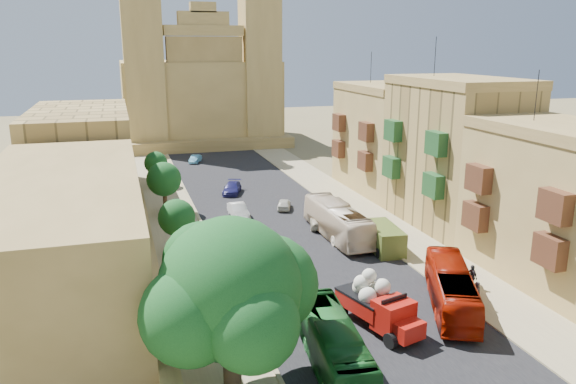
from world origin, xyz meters
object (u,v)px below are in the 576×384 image
red_truck (378,304)px  car_white_b (284,204)px  pedestrian_c (472,277)px  bus_cream_east (337,221)px  bus_green_north (333,345)px  car_blue_b (195,159)px  street_tree_c (164,179)px  bus_red_east (451,288)px  pedestrian_a (476,295)px  street_tree_d (156,163)px  olive_pickup (383,238)px  ficus_tree (232,293)px  car_cream (321,219)px  car_blue_a (263,281)px  car_white_a (238,210)px  car_dkblue (232,188)px  street_tree_b (177,218)px  church (200,88)px  street_tree_a (197,269)px

red_truck → car_white_b: (1.79, 26.10, -0.98)m
pedestrian_c → bus_cream_east: bearing=-162.3°
bus_green_north → car_blue_b: (0.40, 56.36, -0.80)m
street_tree_c → bus_red_east: street_tree_c is taller
car_white_b → pedestrian_a: size_ratio=1.82×
street_tree_d → olive_pickup: street_tree_d is taller
red_truck → olive_pickup: (6.30, 12.07, -0.52)m
ficus_tree → car_cream: (13.17, 23.66, -4.62)m
bus_red_east → car_blue_a: (-10.85, 6.56, -0.83)m
bus_cream_east → pedestrian_a: size_ratio=6.10×
ficus_tree → street_tree_d: 44.07m
car_white_a → car_blue_a: bearing=-98.0°
olive_pickup → car_dkblue: size_ratio=1.18×
ficus_tree → street_tree_c: bearing=91.0°
bus_red_east → pedestrian_c: bus_red_east is taller
car_white_b → car_blue_b: bearing=-58.3°
street_tree_b → car_blue_a: bearing=-59.5°
street_tree_d → pedestrian_c: 41.45m
car_blue_a → street_tree_b: bearing=103.0°
olive_pickup → car_white_a: 15.93m
church → bus_red_east: size_ratio=3.66×
church → pedestrian_a: (7.50, -70.06, -8.62)m
car_blue_a → olive_pickup: bearing=3.9°
bus_cream_east → car_white_a: size_ratio=2.65×
street_tree_a → car_white_a: (6.84, 20.66, -2.70)m
red_truck → car_dkblue: (-2.14, 34.00, -0.90)m
olive_pickup → pedestrian_c: size_ratio=2.99×
bus_green_north → car_blue_b: bearing=96.3°
pedestrian_c → church: bearing=-175.9°
car_dkblue → pedestrian_c: size_ratio=2.53×
red_truck → olive_pickup: size_ratio=1.21×
street_tree_c → car_blue_a: (5.00, -20.50, -3.02)m
red_truck → car_blue_b: 53.18m
street_tree_a → street_tree_b: 12.00m
street_tree_c → car_blue_a: bearing=-76.3°
pedestrian_c → bus_red_east: bearing=-57.8°
bus_cream_east → car_blue_b: 37.64m
olive_pickup → pedestrian_a: 11.49m
olive_pickup → car_white_b: bearing=107.8°
street_tree_a → red_truck: bearing=-21.7°
car_white_a → car_cream: (6.91, -4.99, 0.00)m
red_truck → bus_cream_east: 16.62m
car_dkblue → pedestrian_a: 34.68m
street_tree_d → ficus_tree: bearing=-89.2°
car_blue_b → pedestrian_c: 51.32m
street_tree_a → car_cream: 21.02m
ficus_tree → car_white_b: (11.42, 30.03, -4.75)m
car_blue_a → street_tree_d: bearing=81.3°
olive_pickup → bus_red_east: (-0.65, -11.06, 0.37)m
car_cream → car_dkblue: 15.35m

